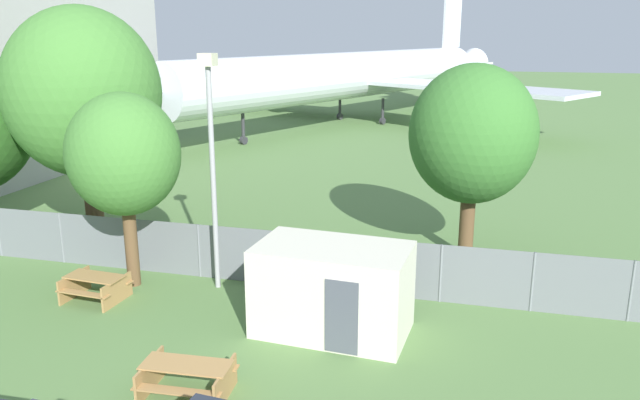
# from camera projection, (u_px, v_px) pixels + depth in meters

# --- Properties ---
(perimeter_fence) EXTENTS (56.07, 0.07, 1.77)m
(perimeter_fence) POSITION_uv_depth(u_px,v_px,m) (274.00, 258.00, 19.34)
(perimeter_fence) COLOR slate
(perimeter_fence) RESTS_ON ground
(airplane) EXTENTS (36.19, 43.37, 11.60)m
(airplane) POSITION_uv_depth(u_px,v_px,m) (352.00, 76.00, 51.91)
(airplane) COLOR silver
(airplane) RESTS_ON ground
(portable_cabin) EXTENTS (4.09, 2.55, 2.37)m
(portable_cabin) POSITION_uv_depth(u_px,v_px,m) (333.00, 289.00, 16.25)
(portable_cabin) COLOR beige
(portable_cabin) RESTS_ON ground
(picnic_bench_near_cabin) EXTENTS (1.78, 1.50, 0.76)m
(picnic_bench_near_cabin) POSITION_uv_depth(u_px,v_px,m) (95.00, 285.00, 18.32)
(picnic_bench_near_cabin) COLOR #A37A47
(picnic_bench_near_cabin) RESTS_ON ground
(picnic_bench_open_grass) EXTENTS (2.03, 1.52, 0.76)m
(picnic_bench_open_grass) POSITION_uv_depth(u_px,v_px,m) (187.00, 375.00, 13.52)
(picnic_bench_open_grass) COLOR #A37A47
(picnic_bench_open_grass) RESTS_ON ground
(tree_near_hangar) EXTENTS (4.24, 4.24, 6.70)m
(tree_near_hangar) POSITION_uv_depth(u_px,v_px,m) (473.00, 135.00, 20.71)
(tree_near_hangar) COLOR brown
(tree_near_hangar) RESTS_ON ground
(tree_left_of_cabin) EXTENTS (5.49, 5.49, 8.59)m
(tree_left_of_cabin) POSITION_uv_depth(u_px,v_px,m) (83.00, 93.00, 22.14)
(tree_left_of_cabin) COLOR brown
(tree_left_of_cabin) RESTS_ON ground
(tree_far_right) EXTENTS (3.35, 3.35, 6.00)m
(tree_far_right) POSITION_uv_depth(u_px,v_px,m) (124.00, 155.00, 18.48)
(tree_far_right) COLOR brown
(tree_far_right) RESTS_ON ground
(light_mast) EXTENTS (0.44, 0.44, 7.09)m
(light_mast) POSITION_uv_depth(u_px,v_px,m) (212.00, 148.00, 18.24)
(light_mast) COLOR #99999E
(light_mast) RESTS_ON ground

